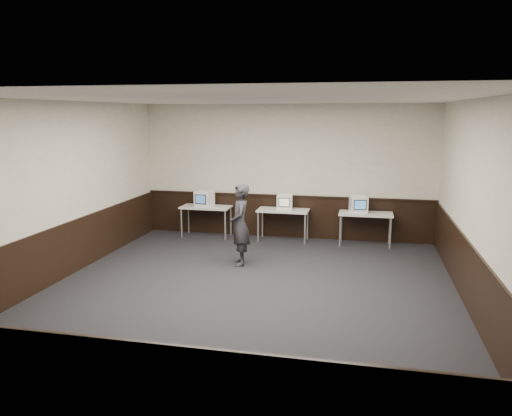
{
  "coord_description": "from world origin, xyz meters",
  "views": [
    {
      "loc": [
        1.85,
        -7.76,
        2.98
      ],
      "look_at": [
        -0.21,
        1.6,
        1.15
      ],
      "focal_mm": 35.0,
      "sensor_mm": 36.0,
      "label": 1
    }
  ],
  "objects_px": {
    "desk_center": "(283,212)",
    "person": "(240,225)",
    "desk_left": "(206,209)",
    "emac_center": "(285,202)",
    "emac_right": "(358,204)",
    "emac_left": "(204,199)",
    "desk_right": "(366,216)"
  },
  "relations": [
    {
      "from": "emac_left",
      "to": "emac_right",
      "type": "xyz_separation_m",
      "value": [
        3.66,
        0.06,
        -0.0
      ]
    },
    {
      "from": "desk_center",
      "to": "person",
      "type": "distance_m",
      "value": 2.13
    },
    {
      "from": "emac_right",
      "to": "desk_left",
      "type": "bearing_deg",
      "value": 169.18
    },
    {
      "from": "desk_left",
      "to": "desk_right",
      "type": "relative_size",
      "value": 1.0
    },
    {
      "from": "desk_center",
      "to": "emac_left",
      "type": "relative_size",
      "value": 2.62
    },
    {
      "from": "emac_center",
      "to": "emac_right",
      "type": "bearing_deg",
      "value": -5.53
    },
    {
      "from": "desk_left",
      "to": "emac_left",
      "type": "bearing_deg",
      "value": -125.8
    },
    {
      "from": "desk_right",
      "to": "emac_right",
      "type": "height_order",
      "value": "emac_right"
    },
    {
      "from": "desk_left",
      "to": "desk_right",
      "type": "distance_m",
      "value": 3.8
    },
    {
      "from": "desk_center",
      "to": "emac_left",
      "type": "xyz_separation_m",
      "value": [
        -1.93,
        -0.04,
        0.26
      ]
    },
    {
      "from": "emac_center",
      "to": "person",
      "type": "relative_size",
      "value": 0.25
    },
    {
      "from": "desk_center",
      "to": "person",
      "type": "bearing_deg",
      "value": -104.26
    },
    {
      "from": "desk_left",
      "to": "desk_center",
      "type": "bearing_deg",
      "value": 0.0
    },
    {
      "from": "emac_right",
      "to": "person",
      "type": "relative_size",
      "value": 0.29
    },
    {
      "from": "emac_center",
      "to": "person",
      "type": "bearing_deg",
      "value": -109.72
    },
    {
      "from": "desk_center",
      "to": "emac_right",
      "type": "height_order",
      "value": "emac_right"
    },
    {
      "from": "emac_left",
      "to": "emac_right",
      "type": "height_order",
      "value": "emac_left"
    },
    {
      "from": "desk_left",
      "to": "emac_center",
      "type": "xyz_separation_m",
      "value": [
        1.93,
        0.04,
        0.25
      ]
    },
    {
      "from": "person",
      "to": "emac_left",
      "type": "bearing_deg",
      "value": -162.04
    },
    {
      "from": "emac_right",
      "to": "person",
      "type": "bearing_deg",
      "value": -148.39
    },
    {
      "from": "emac_left",
      "to": "emac_center",
      "type": "height_order",
      "value": "emac_left"
    },
    {
      "from": "emac_left",
      "to": "person",
      "type": "distance_m",
      "value": 2.47
    },
    {
      "from": "desk_right",
      "to": "emac_left",
      "type": "height_order",
      "value": "emac_left"
    },
    {
      "from": "desk_left",
      "to": "emac_right",
      "type": "height_order",
      "value": "emac_right"
    },
    {
      "from": "desk_left",
      "to": "emac_right",
      "type": "xyz_separation_m",
      "value": [
        3.63,
        0.03,
        0.26
      ]
    },
    {
      "from": "emac_left",
      "to": "emac_right",
      "type": "distance_m",
      "value": 3.66
    },
    {
      "from": "person",
      "to": "emac_right",
      "type": "bearing_deg",
      "value": 116.09
    },
    {
      "from": "emac_left",
      "to": "desk_right",
      "type": "bearing_deg",
      "value": 8.85
    },
    {
      "from": "desk_left",
      "to": "emac_right",
      "type": "distance_m",
      "value": 3.64
    },
    {
      "from": "emac_left",
      "to": "emac_right",
      "type": "bearing_deg",
      "value": 9.28
    },
    {
      "from": "desk_left",
      "to": "desk_right",
      "type": "xyz_separation_m",
      "value": [
        3.8,
        0.0,
        0.0
      ]
    },
    {
      "from": "emac_left",
      "to": "person",
      "type": "bearing_deg",
      "value": -47.01
    }
  ]
}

